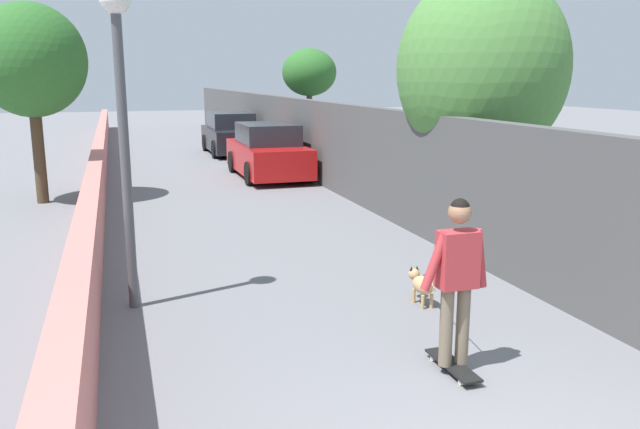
{
  "coord_description": "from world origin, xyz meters",
  "views": [
    {
      "loc": [
        -2.83,
        2.43,
        2.85
      ],
      "look_at": [
        5.38,
        -0.18,
        1.0
      ],
      "focal_mm": 36.13,
      "sensor_mm": 36.0,
      "label": 1
    }
  ],
  "objects_px": {
    "lamp_post": "(121,89)",
    "skateboard": "(453,365)",
    "tree_right_mid": "(482,69)",
    "car_far": "(231,135)",
    "tree_right_near": "(309,73)",
    "person_skateboarder": "(457,269)",
    "tree_left_far": "(30,61)",
    "dog": "(422,284)",
    "car_near": "(268,152)"
  },
  "relations": [
    {
      "from": "lamp_post",
      "to": "skateboard",
      "type": "bearing_deg",
      "value": -134.24
    },
    {
      "from": "tree_right_mid",
      "to": "car_far",
      "type": "xyz_separation_m",
      "value": [
        13.77,
        2.16,
        -2.27
      ]
    },
    {
      "from": "tree_right_near",
      "to": "person_skateboarder",
      "type": "height_order",
      "value": "tree_right_near"
    },
    {
      "from": "person_skateboarder",
      "to": "tree_right_near",
      "type": "bearing_deg",
      "value": -11.99
    },
    {
      "from": "tree_left_far",
      "to": "dog",
      "type": "bearing_deg",
      "value": -149.11
    },
    {
      "from": "skateboard",
      "to": "lamp_post",
      "type": "bearing_deg",
      "value": 45.76
    },
    {
      "from": "skateboard",
      "to": "car_far",
      "type": "relative_size",
      "value": 0.2
    },
    {
      "from": "tree_right_near",
      "to": "tree_left_far",
      "type": "relative_size",
      "value": 0.85
    },
    {
      "from": "lamp_post",
      "to": "dog",
      "type": "relative_size",
      "value": 1.83
    },
    {
      "from": "tree_left_far",
      "to": "skateboard",
      "type": "bearing_deg",
      "value": -156.13
    },
    {
      "from": "tree_right_mid",
      "to": "car_far",
      "type": "distance_m",
      "value": 14.12
    },
    {
      "from": "tree_right_mid",
      "to": "skateboard",
      "type": "bearing_deg",
      "value": 147.27
    },
    {
      "from": "tree_right_mid",
      "to": "car_near",
      "type": "xyz_separation_m",
      "value": [
        7.7,
        2.16,
        -2.27
      ]
    },
    {
      "from": "tree_right_near",
      "to": "tree_right_mid",
      "type": "xyz_separation_m",
      "value": [
        -11.5,
        0.24,
        0.02
      ]
    },
    {
      "from": "skateboard",
      "to": "tree_left_far",
      "type": "bearing_deg",
      "value": 23.87
    },
    {
      "from": "tree_right_mid",
      "to": "tree_left_far",
      "type": "distance_m",
      "value": 9.7
    },
    {
      "from": "lamp_post",
      "to": "tree_right_mid",
      "type": "bearing_deg",
      "value": -69.96
    },
    {
      "from": "dog",
      "to": "car_far",
      "type": "distance_m",
      "value": 17.09
    },
    {
      "from": "lamp_post",
      "to": "skateboard",
      "type": "relative_size",
      "value": 4.87
    },
    {
      "from": "skateboard",
      "to": "car_far",
      "type": "distance_m",
      "value": 18.94
    },
    {
      "from": "tree_left_far",
      "to": "lamp_post",
      "type": "relative_size",
      "value": 1.14
    },
    {
      "from": "car_far",
      "to": "person_skateboarder",
      "type": "bearing_deg",
      "value": 176.56
    },
    {
      "from": "skateboard",
      "to": "car_near",
      "type": "height_order",
      "value": "car_near"
    },
    {
      "from": "car_near",
      "to": "tree_right_near",
      "type": "bearing_deg",
      "value": -32.21
    },
    {
      "from": "tree_right_mid",
      "to": "lamp_post",
      "type": "bearing_deg",
      "value": 110.04
    },
    {
      "from": "dog",
      "to": "car_near",
      "type": "height_order",
      "value": "car_near"
    },
    {
      "from": "tree_right_mid",
      "to": "car_near",
      "type": "height_order",
      "value": "tree_right_mid"
    },
    {
      "from": "tree_left_far",
      "to": "dog",
      "type": "distance_m",
      "value": 10.66
    },
    {
      "from": "lamp_post",
      "to": "car_near",
      "type": "xyz_separation_m",
      "value": [
        9.97,
        -4.07,
        -1.99
      ]
    },
    {
      "from": "lamp_post",
      "to": "skateboard",
      "type": "height_order",
      "value": "lamp_post"
    },
    {
      "from": "tree_right_near",
      "to": "dog",
      "type": "height_order",
      "value": "tree_right_near"
    },
    {
      "from": "person_skateboarder",
      "to": "dog",
      "type": "xyz_separation_m",
      "value": [
        1.82,
        -0.56,
        -0.78
      ]
    },
    {
      "from": "person_skateboarder",
      "to": "skateboard",
      "type": "bearing_deg",
      "value": -14.04
    },
    {
      "from": "person_skateboarder",
      "to": "dog",
      "type": "height_order",
      "value": "person_skateboarder"
    },
    {
      "from": "tree_right_mid",
      "to": "person_skateboarder",
      "type": "relative_size",
      "value": 2.85
    },
    {
      "from": "tree_left_far",
      "to": "skateboard",
      "type": "xyz_separation_m",
      "value": [
        -10.62,
        -4.7,
        -3.11
      ]
    },
    {
      "from": "lamp_post",
      "to": "car_far",
      "type": "bearing_deg",
      "value": -14.22
    },
    {
      "from": "dog",
      "to": "car_far",
      "type": "bearing_deg",
      "value": -1.92
    },
    {
      "from": "tree_right_mid",
      "to": "lamp_post",
      "type": "relative_size",
      "value": 1.21
    },
    {
      "from": "tree_right_near",
      "to": "tree_right_mid",
      "type": "distance_m",
      "value": 11.5
    },
    {
      "from": "tree_right_mid",
      "to": "tree_left_far",
      "type": "bearing_deg",
      "value": 55.47
    },
    {
      "from": "lamp_post",
      "to": "dog",
      "type": "distance_m",
      "value": 4.38
    },
    {
      "from": "lamp_post",
      "to": "dog",
      "type": "bearing_deg",
      "value": -106.42
    },
    {
      "from": "tree_right_mid",
      "to": "skateboard",
      "type": "xyz_separation_m",
      "value": [
        -5.12,
        3.29,
        -2.91
      ]
    },
    {
      "from": "person_skateboarder",
      "to": "car_near",
      "type": "bearing_deg",
      "value": -5.06
    },
    {
      "from": "tree_right_mid",
      "to": "tree_left_far",
      "type": "height_order",
      "value": "tree_right_mid"
    },
    {
      "from": "tree_right_near",
      "to": "tree_left_far",
      "type": "distance_m",
      "value": 10.19
    },
    {
      "from": "tree_right_near",
      "to": "tree_right_mid",
      "type": "relative_size",
      "value": 0.81
    },
    {
      "from": "skateboard",
      "to": "tree_right_near",
      "type": "bearing_deg",
      "value": -11.99
    },
    {
      "from": "lamp_post",
      "to": "tree_left_far",
      "type": "bearing_deg",
      "value": 12.84
    }
  ]
}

